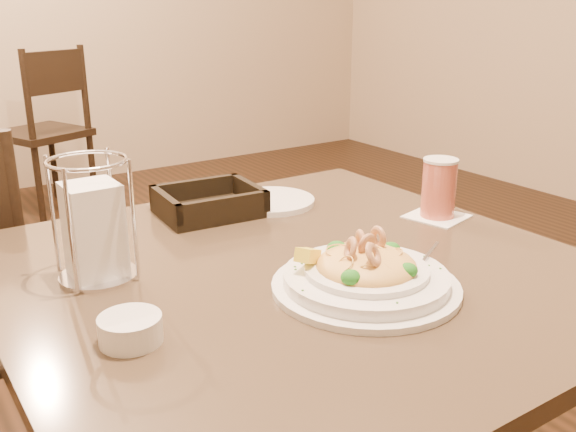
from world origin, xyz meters
TOP-DOWN VIEW (x-y plane):
  - main_table at (0.00, 0.00)m, footprint 0.90×0.90m
  - dining_chair_far at (0.32, 2.90)m, footprint 0.55×0.55m
  - pasta_bowl at (0.04, -0.13)m, footprint 0.30×0.28m
  - drink_glass at (0.37, 0.05)m, footprint 0.13×0.13m
  - bread_basket at (0.01, 0.31)m, footprint 0.20×0.17m
  - napkin_caddy at (-0.27, 0.14)m, footprint 0.12×0.12m
  - side_plate at (0.15, 0.30)m, footprint 0.22×0.22m
  - butter_ramekin at (-0.31, -0.08)m, footprint 0.09×0.09m

SIDE VIEW (x-z plane):
  - dining_chair_far at x=0.32m, z-range 0.03..0.96m
  - main_table at x=0.00m, z-range 0.14..0.90m
  - side_plate at x=0.15m, z-range 0.76..0.78m
  - butter_ramekin at x=-0.31m, z-range 0.76..0.80m
  - bread_basket at x=0.01m, z-range 0.76..0.81m
  - pasta_bowl at x=0.04m, z-range 0.74..0.83m
  - drink_glass at x=0.37m, z-range 0.76..0.88m
  - napkin_caddy at x=-0.27m, z-range 0.75..0.94m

